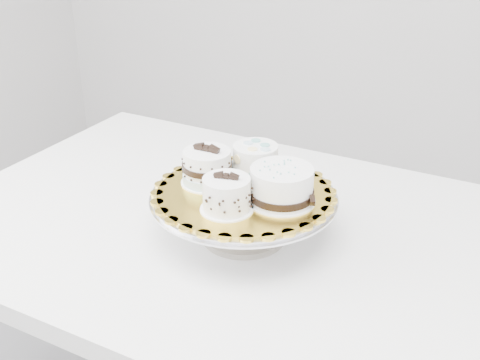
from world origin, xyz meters
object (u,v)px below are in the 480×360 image
at_px(cake_ribbon, 282,186).
at_px(cake_board, 244,192).
at_px(table, 239,251).
at_px(cake_banded, 207,168).
at_px(cake_dots, 255,161).
at_px(cake_swirl, 227,195).
at_px(cake_stand, 244,207).

bearing_deg(cake_ribbon, cake_board, 150.84).
bearing_deg(table, cake_banded, -136.81).
xyz_separation_m(cake_board, cake_banded, (-0.08, 0.00, 0.03)).
bearing_deg(cake_banded, cake_ribbon, -1.09).
bearing_deg(cake_dots, table, -108.60).
distance_m(cake_swirl, cake_banded, 0.12).
distance_m(table, cake_ribbon, 0.24).
bearing_deg(cake_swirl, table, 94.10).
xyz_separation_m(table, cake_banded, (-0.05, -0.04, 0.21)).
bearing_deg(table, cake_swirl, -71.56).
relative_size(table, cake_swirl, 13.13).
xyz_separation_m(cake_board, cake_ribbon, (0.08, -0.01, 0.03)).
height_order(cake_swirl, cake_banded, cake_banded).
bearing_deg(cake_board, table, 125.06).
xyz_separation_m(cake_stand, cake_swirl, (0.00, -0.08, 0.07)).
relative_size(table, cake_banded, 12.56).
xyz_separation_m(table, cake_dots, (0.03, 0.03, 0.21)).
bearing_deg(cake_board, cake_stand, 3.58).
relative_size(table, cake_stand, 3.63).
height_order(cake_board, cake_ribbon, cake_ribbon).
relative_size(cake_stand, cake_banded, 3.46).
distance_m(cake_stand, cake_board, 0.03).
distance_m(table, cake_swirl, 0.24).
relative_size(cake_board, cake_banded, 3.18).
xyz_separation_m(cake_stand, cake_ribbon, (0.08, -0.01, 0.07)).
bearing_deg(cake_ribbon, cake_stand, 150.84).
height_order(table, cake_board, cake_board).
height_order(table, cake_swirl, cake_swirl).
relative_size(cake_swirl, cake_dots, 0.85).
distance_m(cake_dots, cake_ribbon, 0.12).
distance_m(table, cake_board, 0.18).
distance_m(cake_board, cake_ribbon, 0.09).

